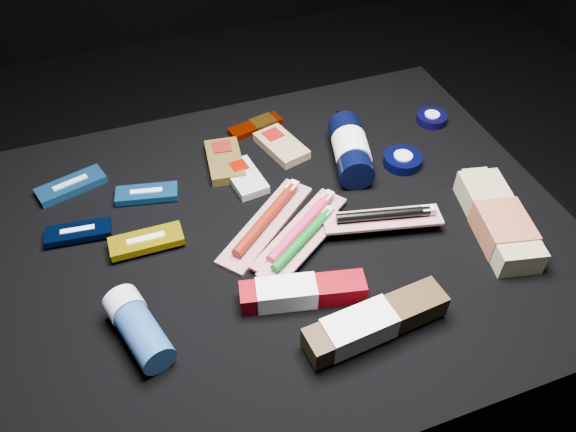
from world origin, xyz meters
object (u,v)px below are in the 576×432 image
object	(u,v)px
bodywash_bottle	(498,221)
deodorant_stick	(138,328)
toothpaste_carton_red	(297,292)
lotion_bottle	(350,149)

from	to	relation	value
bodywash_bottle	deodorant_stick	size ratio (longest dim) A/B	1.66
bodywash_bottle	toothpaste_carton_red	world-z (taller)	bodywash_bottle
bodywash_bottle	deodorant_stick	world-z (taller)	deodorant_stick
bodywash_bottle	toothpaste_carton_red	bearing A→B (deg)	-164.49
lotion_bottle	toothpaste_carton_red	bearing A→B (deg)	-112.77
bodywash_bottle	toothpaste_carton_red	xyz separation A→B (m)	(-0.37, -0.02, -0.00)
deodorant_stick	toothpaste_carton_red	world-z (taller)	deodorant_stick
bodywash_bottle	lotion_bottle	bearing A→B (deg)	135.14
lotion_bottle	toothpaste_carton_red	xyz separation A→B (m)	(-0.21, -0.27, -0.01)
lotion_bottle	bodywash_bottle	bearing A→B (deg)	-42.21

